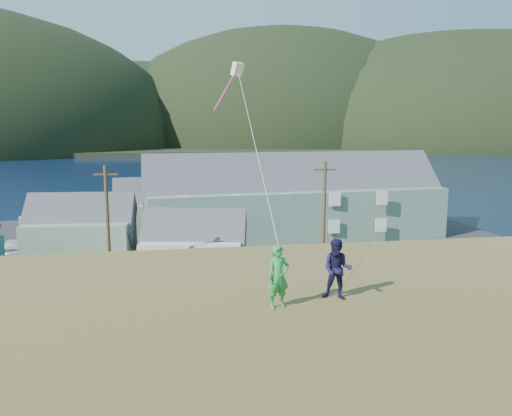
{
  "coord_description": "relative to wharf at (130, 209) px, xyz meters",
  "views": [
    {
      "loc": [
        0.64,
        -32.4,
        12.09
      ],
      "look_at": [
        3.85,
        -12.48,
        8.8
      ],
      "focal_mm": 35.0,
      "sensor_mm": 36.0,
      "label": 1
    }
  ],
  "objects": [
    {
      "name": "ground",
      "position": [
        6.0,
        -40.0,
        -0.45
      ],
      "size": [
        900.0,
        900.0,
        0.0
      ],
      "primitive_type": "plane",
      "color": "#0A1638",
      "rests_on": "ground"
    },
    {
      "name": "grass_strip",
      "position": [
        6.0,
        -42.0,
        -0.4
      ],
      "size": [
        110.0,
        8.0,
        0.1
      ],
      "primitive_type": "cube",
      "color": "#4C3D19",
      "rests_on": "ground"
    },
    {
      "name": "waterfront_lot",
      "position": [
        6.0,
        -23.0,
        -0.39
      ],
      "size": [
        72.0,
        36.0,
        0.12
      ],
      "primitive_type": "cube",
      "color": "#28282B",
      "rests_on": "ground"
    },
    {
      "name": "wharf",
      "position": [
        0.0,
        0.0,
        0.0
      ],
      "size": [
        26.0,
        14.0,
        0.9
      ],
      "primitive_type": "cube",
      "color": "gray",
      "rests_on": "ground"
    },
    {
      "name": "far_shore",
      "position": [
        6.0,
        290.0,
        0.55
      ],
      "size": [
        900.0,
        320.0,
        2.0
      ],
      "primitive_type": "cube",
      "color": "black",
      "rests_on": "ground"
    },
    {
      "name": "far_hills",
      "position": [
        41.59,
        239.38,
        1.55
      ],
      "size": [
        760.0,
        265.0,
        143.0
      ],
      "color": "black",
      "rests_on": "ground"
    },
    {
      "name": "lodge",
      "position": [
        19.34,
        -20.22,
        3.91
      ],
      "size": [
        32.82,
        11.81,
        11.31
      ],
      "rotation": [
        0.0,
        0.0,
        0.09
      ],
      "color": "slate",
      "rests_on": "waterfront_lot"
    },
    {
      "name": "shed_palegreen_near",
      "position": [
        -2.3,
        -24.46,
        2.25
      ],
      "size": [
        10.27,
        6.88,
        7.18
      ],
      "rotation": [
        0.0,
        0.0,
        -0.07
      ],
      "color": "gray",
      "rests_on": "waterfront_lot"
    },
    {
      "name": "shed_white",
      "position": [
        7.96,
        -32.77,
        2.11
      ],
      "size": [
        9.22,
        6.98,
        6.66
      ],
      "rotation": [
        0.0,
        0.0,
        -0.19
      ],
      "color": "silver",
      "rests_on": "waterfront_lot"
    },
    {
      "name": "shed_palegreen_far",
      "position": [
        5.41,
        -14.86,
        2.51
      ],
      "size": [
        12.35,
        8.15,
        7.77
      ],
      "rotation": [
        0.0,
        0.0,
        0.15
      ],
      "color": "gray",
      "rests_on": "waterfront_lot"
    },
    {
      "name": "utility_poles",
      "position": [
        2.38,
        -38.5,
        4.24
      ],
      "size": [
        31.5,
        0.24,
        9.58
      ],
      "color": "#47331E",
      "rests_on": "waterfront_lot"
    },
    {
      "name": "parked_cars",
      "position": [
        -2.44,
        -19.02,
        0.41
      ],
      "size": [
        17.58,
        13.53,
        1.55
      ],
      "color": "white",
      "rests_on": "waterfront_lot"
    },
    {
      "name": "kite_flyer_green",
      "position": [
        9.32,
        -59.61,
        7.62
      ],
      "size": [
        0.71,
        0.55,
        1.73
      ],
      "primitive_type": "imported",
      "rotation": [
        0.0,
        0.0,
        0.24
      ],
      "color": "#278F3F",
      "rests_on": "hillside"
    },
    {
      "name": "kite_flyer_navy",
      "position": [
        11.12,
        -59.21,
        7.63
      ],
      "size": [
        1.06,
        0.97,
        1.76
      ],
      "primitive_type": "imported",
      "rotation": [
        0.0,
        0.0,
        -0.44
      ],
      "color": "#171437",
      "rests_on": "hillside"
    },
    {
      "name": "kite_rig",
      "position": [
        9.22,
        -51.25,
        13.8
      ],
      "size": [
        0.94,
        4.66,
        10.32
      ],
      "color": "#FFE9C2",
      "rests_on": "ground"
    }
  ]
}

